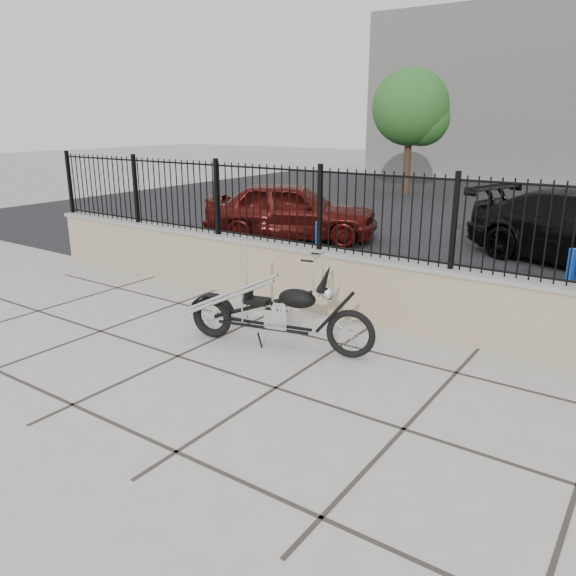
# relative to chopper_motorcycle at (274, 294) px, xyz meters

# --- Properties ---
(ground_plane) EXTENTS (90.00, 90.00, 0.00)m
(ground_plane) POSITION_rel_chopper_motorcycle_xyz_m (0.70, -0.95, -0.72)
(ground_plane) COLOR #99968E
(ground_plane) RESTS_ON ground
(parking_lot) EXTENTS (30.00, 30.00, 0.00)m
(parking_lot) POSITION_rel_chopper_motorcycle_xyz_m (0.70, 11.55, -0.72)
(parking_lot) COLOR black
(parking_lot) RESTS_ON ground
(retaining_wall) EXTENTS (14.00, 0.36, 0.96)m
(retaining_wall) POSITION_rel_chopper_motorcycle_xyz_m (0.70, 1.55, -0.24)
(retaining_wall) COLOR gray
(retaining_wall) RESTS_ON ground_plane
(iron_fence) EXTENTS (14.00, 0.08, 1.20)m
(iron_fence) POSITION_rel_chopper_motorcycle_xyz_m (0.70, 1.55, 0.84)
(iron_fence) COLOR black
(iron_fence) RESTS_ON retaining_wall
(chopper_motorcycle) EXTENTS (2.42, 0.96, 1.43)m
(chopper_motorcycle) POSITION_rel_chopper_motorcycle_xyz_m (0.00, 0.00, 0.00)
(chopper_motorcycle) COLOR black
(chopper_motorcycle) RESTS_ON ground_plane
(car_red) EXTENTS (4.45, 3.16, 1.41)m
(car_red) POSITION_rel_chopper_motorcycle_xyz_m (-3.63, 5.70, -0.01)
(car_red) COLOR #440C09
(car_red) RESTS_ON parking_lot
(bollard_a) EXTENTS (0.13, 0.13, 0.87)m
(bollard_a) POSITION_rel_chopper_motorcycle_xyz_m (-1.78, 3.92, -0.28)
(bollard_a) COLOR blue
(bollard_a) RESTS_ON ground_plane
(bollard_b) EXTENTS (0.14, 0.14, 1.05)m
(bollard_b) POSITION_rel_chopper_motorcycle_xyz_m (2.89, 3.28, -0.19)
(bollard_b) COLOR #0A24A2
(bollard_b) RESTS_ON ground_plane
(tree_left) EXTENTS (2.86, 2.86, 4.82)m
(tree_left) POSITION_rel_chopper_motorcycle_xyz_m (-4.82, 15.34, 2.66)
(tree_left) COLOR #382619
(tree_left) RESTS_ON ground_plane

